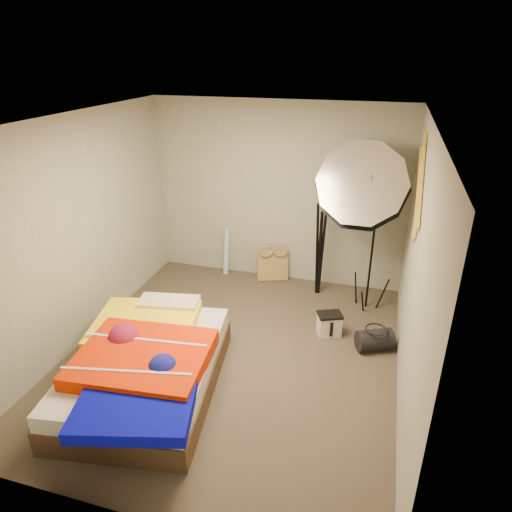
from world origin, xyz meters
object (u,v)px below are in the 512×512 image
(camera_case, at_px, (329,325))
(photo_umbrella, at_px, (362,187))
(camera_tripod, at_px, (321,238))
(wrapping_roll, at_px, (226,252))
(duffel_bag, at_px, (375,340))
(tote_bag, at_px, (273,265))
(bed, at_px, (146,366))

(camera_case, bearing_deg, photo_umbrella, 50.43)
(camera_case, xyz_separation_m, camera_tripod, (-0.29, 0.97, 0.69))
(wrapping_roll, bearing_deg, camera_case, -35.40)
(duffel_bag, height_order, camera_tripod, camera_tripod)
(wrapping_roll, height_order, camera_tripod, camera_tripod)
(tote_bag, xyz_separation_m, camera_case, (0.99, -1.21, -0.09))
(tote_bag, height_order, camera_case, tote_bag)
(tote_bag, distance_m, camera_tripod, 0.95)
(tote_bag, relative_size, photo_umbrella, 0.19)
(bed, relative_size, camera_tripod, 1.52)
(photo_umbrella, bearing_deg, tote_bag, 154.64)
(duffel_bag, distance_m, bed, 2.48)
(wrapping_roll, xyz_separation_m, camera_tripod, (1.41, -0.24, 0.48))
(photo_umbrella, height_order, camera_tripod, photo_umbrella)
(wrapping_roll, distance_m, camera_case, 2.09)
(duffel_bag, distance_m, photo_umbrella, 1.74)
(photo_umbrella, bearing_deg, duffel_bag, -66.93)
(camera_case, distance_m, camera_tripod, 1.22)
(duffel_bag, bearing_deg, photo_umbrella, 88.25)
(bed, bearing_deg, photo_umbrella, 49.57)
(tote_bag, xyz_separation_m, bed, (-0.60, -2.64, 0.06))
(duffel_bag, height_order, bed, bed)
(camera_case, distance_m, bed, 2.15)
(duffel_bag, bearing_deg, wrapping_roll, 123.86)
(tote_bag, bearing_deg, photo_umbrella, -44.57)
(bed, distance_m, photo_umbrella, 3.05)
(duffel_bag, bearing_deg, camera_tripod, 101.37)
(tote_bag, distance_m, wrapping_roll, 0.72)
(wrapping_roll, relative_size, camera_tripod, 0.47)
(tote_bag, xyz_separation_m, duffel_bag, (1.52, -1.35, -0.10))
(camera_case, bearing_deg, duffel_bag, -38.80)
(tote_bag, height_order, photo_umbrella, photo_umbrella)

